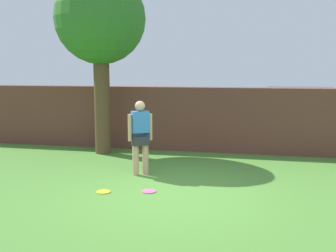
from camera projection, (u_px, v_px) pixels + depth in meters
The scene contains 7 objects.
ground_plane at pixel (172, 194), 7.34m from camera, with size 40.00×40.00×0.00m, color #4C8433.
brick_wall at pixel (150, 118), 11.47m from camera, with size 13.90×0.50×1.79m, color brown.
tree at pixel (100, 21), 10.43m from camera, with size 2.40×2.40×4.81m.
person at pixel (140, 134), 8.57m from camera, with size 0.48×0.37×1.62m.
car at pixel (299, 114), 12.57m from camera, with size 4.31×2.15×1.72m.
frisbee_yellow at pixel (103, 192), 7.45m from camera, with size 0.27×0.27×0.02m, color yellow.
frisbee_pink at pixel (149, 191), 7.49m from camera, with size 0.27×0.27×0.02m, color pink.
Camera 1 is at (1.45, -6.94, 2.31)m, focal length 42.43 mm.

